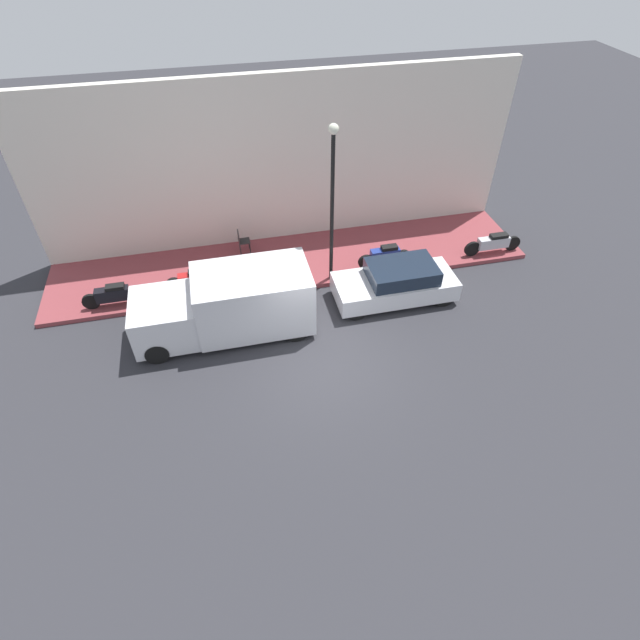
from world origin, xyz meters
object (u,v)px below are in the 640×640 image
object	(u,v)px
streetlamp	(332,190)
cafe_chair	(242,240)
motorcycle_blue	(385,255)
motorcycle_black	(113,295)
parked_car	(396,283)
delivery_van	(227,305)
motorcycle_red	(194,279)
scooter_silver	(494,243)

from	to	relation	value
streetlamp	cafe_chair	bearing A→B (deg)	51.25
motorcycle_blue	motorcycle_black	xyz separation A→B (m)	(-0.11, 8.96, -0.01)
parked_car	motorcycle_blue	xyz separation A→B (m)	(1.59, -0.17, -0.04)
streetlamp	motorcycle_blue	bearing A→B (deg)	-82.88
delivery_van	motorcycle_red	xyz separation A→B (m)	(2.09, 0.92, -0.47)
motorcycle_red	streetlamp	distance (m)	5.32
motorcycle_red	motorcycle_blue	distance (m)	6.47
delivery_van	motorcycle_black	bearing A→B (deg)	62.13
parked_car	motorcycle_black	bearing A→B (deg)	80.46
parked_car	motorcycle_red	size ratio (longest dim) A/B	2.14
delivery_van	motorcycle_red	size ratio (longest dim) A/B	2.85
parked_car	cafe_chair	bearing A→B (deg)	52.14
delivery_van	cafe_chair	bearing A→B (deg)	-12.45
motorcycle_red	cafe_chair	world-z (taller)	cafe_chair
delivery_van	scooter_silver	distance (m)	9.73
motorcycle_blue	scooter_silver	size ratio (longest dim) A/B	0.88
motorcycle_red	motorcycle_blue	bearing A→B (deg)	-91.55
parked_car	streetlamp	size ratio (longest dim) A/B	0.74
delivery_van	cafe_chair	size ratio (longest dim) A/B	6.07
streetlamp	cafe_chair	size ratio (longest dim) A/B	6.12
motorcycle_blue	scooter_silver	bearing A→B (deg)	-91.82
motorcycle_black	delivery_van	bearing A→B (deg)	-117.87
motorcycle_blue	scooter_silver	xyz separation A→B (m)	(-0.13, -4.01, -0.01)
delivery_van	cafe_chair	xyz separation A→B (m)	(3.85, -0.85, -0.36)
scooter_silver	cafe_chair	distance (m)	8.94
motorcycle_blue	motorcycle_black	distance (m)	8.96
delivery_van	motorcycle_black	xyz separation A→B (m)	(1.81, 3.42, -0.44)
motorcycle_blue	scooter_silver	world-z (taller)	motorcycle_blue
streetlamp	cafe_chair	world-z (taller)	streetlamp
scooter_silver	cafe_chair	bearing A→B (deg)	76.70
scooter_silver	streetlamp	xyz separation A→B (m)	(-0.12, 5.99, 2.81)
parked_car	motorcycle_red	world-z (taller)	parked_car
scooter_silver	motorcycle_black	xyz separation A→B (m)	(0.02, 12.97, 0.00)
parked_car	streetlamp	xyz separation A→B (m)	(1.34, 1.81, 2.75)
scooter_silver	motorcycle_black	world-z (taller)	motorcycle_black
motorcycle_red	scooter_silver	distance (m)	10.48
motorcycle_black	motorcycle_blue	bearing A→B (deg)	-89.28
streetlamp	delivery_van	bearing A→B (deg)	115.15
parked_car	delivery_van	bearing A→B (deg)	93.51
delivery_van	parked_car	bearing A→B (deg)	-86.49
parked_car	delivery_van	world-z (taller)	delivery_van
cafe_chair	motorcycle_black	bearing A→B (deg)	115.56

